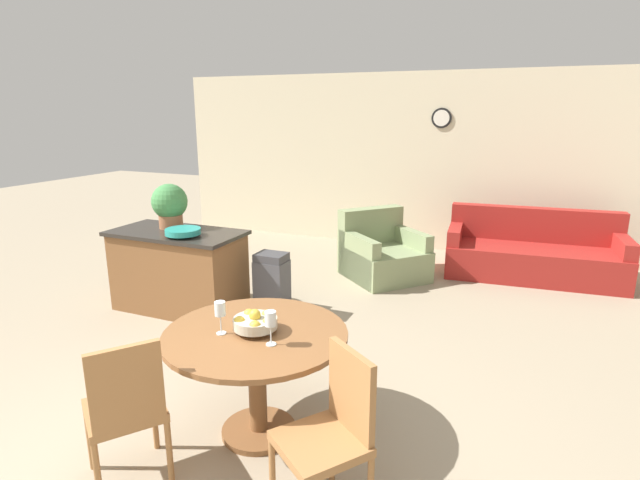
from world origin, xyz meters
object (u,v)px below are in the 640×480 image
object	(u,v)px
armchair	(382,255)
dining_chair_near_left	(126,406)
dining_table	(256,356)
kitchen_island	(179,270)
dining_chair_near_right	(332,427)
trash_bin	(272,285)
teal_bowl	(183,232)
fruit_bowl	(255,322)
couch	(533,255)
wine_glass_right	(271,320)
potted_plant	(170,204)
wine_glass_left	(220,310)

from	to	relation	value
armchair	dining_chair_near_left	bearing A→B (deg)	-142.11
dining_table	kitchen_island	distance (m)	2.48
dining_chair_near_right	trash_bin	size ratio (longest dim) A/B	1.36
armchair	dining_chair_near_right	bearing A→B (deg)	-125.96
kitchen_island	teal_bowl	world-z (taller)	teal_bowl
dining_table	fruit_bowl	bearing A→B (deg)	-15.60
couch	kitchen_island	bearing A→B (deg)	-147.17
kitchen_island	wine_glass_right	bearing A→B (deg)	-39.52
potted_plant	armchair	world-z (taller)	potted_plant
dining_chair_near_left	dining_chair_near_right	bearing A→B (deg)	-39.88
wine_glass_right	couch	distance (m)	4.71
wine_glass_right	couch	xyz separation A→B (m)	(1.49, 4.42, -0.62)
dining_chair_near_right	dining_chair_near_left	bearing A→B (deg)	50.12
fruit_bowl	teal_bowl	world-z (taller)	teal_bowl
dining_table	wine_glass_right	xyz separation A→B (m)	(0.18, -0.12, 0.33)
wine_glass_right	couch	bearing A→B (deg)	71.43
fruit_bowl	armchair	size ratio (longest dim) A/B	0.22
dining_chair_near_left	dining_chair_near_right	distance (m)	1.18
dining_chair_near_right	couch	size ratio (longest dim) A/B	0.42
fruit_bowl	wine_glass_right	distance (m)	0.24
dining_chair_near_left	teal_bowl	world-z (taller)	teal_bowl
dining_chair_near_left	couch	world-z (taller)	dining_chair_near_left
fruit_bowl	couch	bearing A→B (deg)	68.84
wine_glass_right	teal_bowl	bearing A→B (deg)	140.02
armchair	wine_glass_right	bearing A→B (deg)	-133.03
wine_glass_left	kitchen_island	bearing A→B (deg)	135.11
potted_plant	trash_bin	distance (m)	1.43
wine_glass_left	armchair	bearing A→B (deg)	89.50
dining_chair_near_right	teal_bowl	xyz separation A→B (m)	(-2.39, 1.88, 0.41)
dining_chair_near_right	couch	distance (m)	4.84
armchair	couch	bearing A→B (deg)	-25.18
potted_plant	kitchen_island	bearing A→B (deg)	-36.83
trash_bin	dining_chair_near_right	bearing A→B (deg)	-54.98
kitchen_island	couch	size ratio (longest dim) A/B	0.64
dining_chair_near_right	wine_glass_right	size ratio (longest dim) A/B	4.29
dining_table	teal_bowl	bearing A→B (deg)	139.43
dining_chair_near_right	kitchen_island	world-z (taller)	dining_chair_near_right
wine_glass_left	teal_bowl	distance (m)	2.15
potted_plant	couch	world-z (taller)	potted_plant
fruit_bowl	wine_glass_right	bearing A→B (deg)	-34.10
fruit_bowl	kitchen_island	size ratio (longest dim) A/B	0.20
wine_glass_right	potted_plant	xyz separation A→B (m)	(-2.23, 1.83, 0.23)
dining_table	armchair	distance (m)	3.54
teal_bowl	potted_plant	distance (m)	0.50
dining_chair_near_left	armchair	bearing A→B (deg)	32.97
dining_table	dining_chair_near_left	distance (m)	0.84
dining_table	teal_bowl	world-z (taller)	teal_bowl
dining_chair_near_right	trash_bin	bearing A→B (deg)	-18.21
wine_glass_left	trash_bin	distance (m)	2.13
teal_bowl	trash_bin	bearing A→B (deg)	25.71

